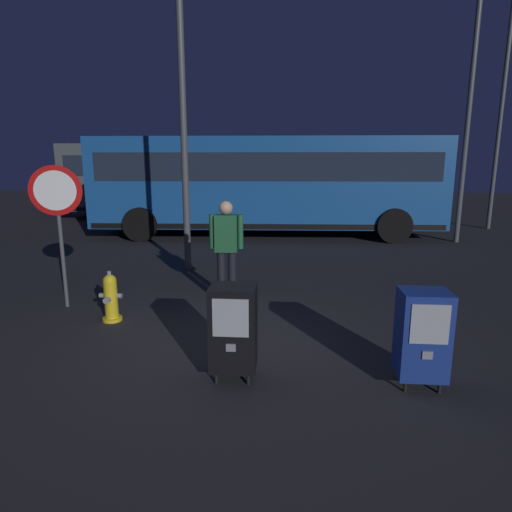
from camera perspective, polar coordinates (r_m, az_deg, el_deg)
The scene contains 11 objects.
ground_plane at distance 5.61m, azimuth -4.13°, elevation -11.58°, with size 60.00×60.00×0.00m, color #262628.
fire_hydrant at distance 6.62m, azimuth -18.61°, elevation -5.22°, with size 0.33×0.32×0.75m.
newspaper_box_primary at distance 4.59m, azimuth -3.01°, elevation -9.41°, with size 0.48×0.42×1.02m.
newspaper_box_secondary at distance 4.73m, azimuth 21.08°, elevation -9.58°, with size 0.48×0.42×1.02m.
stop_sign at distance 7.30m, azimuth -24.73°, elevation 5.90°, with size 0.71×0.31×2.23m.
pedestrian at distance 7.01m, azimuth -3.92°, elevation 1.36°, with size 0.55×0.22×1.67m.
bus_near at distance 13.66m, azimuth 1.42°, elevation 9.87°, with size 10.60×3.13×3.00m.
bus_far at distance 18.44m, azimuth -8.12°, elevation 10.35°, with size 10.57×3.02×3.00m.
street_light_near_left at distance 9.49m, azimuth -9.84°, elevation 24.15°, with size 0.32×0.32×7.38m.
street_light_near_right at distance 17.28m, azimuth 29.86°, elevation 18.47°, with size 0.32×0.32×8.07m.
street_light_far_left at distance 13.91m, azimuth 26.62°, elevation 20.27°, with size 0.32×0.32×7.87m.
Camera 1 is at (0.81, -5.07, 2.26)m, focal length 30.32 mm.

